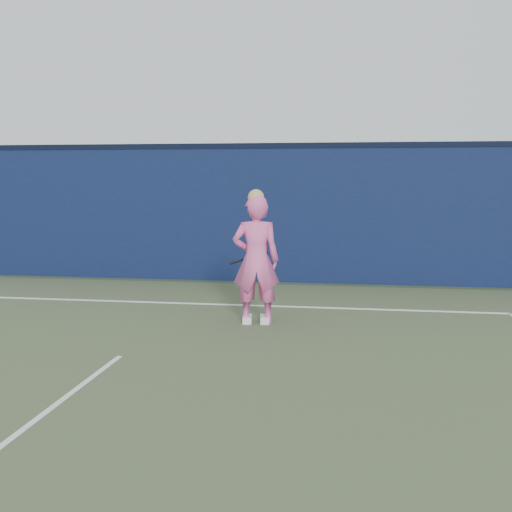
# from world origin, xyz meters

# --- Properties ---
(ground) EXTENTS (80.00, 80.00, 0.00)m
(ground) POSITION_xyz_m (0.00, 0.00, 0.00)
(ground) COLOR #2D3C25
(ground) RESTS_ON ground
(backstop_wall) EXTENTS (24.00, 0.40, 2.50)m
(backstop_wall) POSITION_xyz_m (0.00, 6.50, 1.25)
(backstop_wall) COLOR #0D163A
(backstop_wall) RESTS_ON ground
(wall_cap) EXTENTS (24.00, 0.42, 0.10)m
(wall_cap) POSITION_xyz_m (0.00, 6.50, 2.55)
(wall_cap) COLOR black
(wall_cap) RESTS_ON backstop_wall
(player) EXTENTS (0.68, 0.50, 1.82)m
(player) POSITION_xyz_m (1.23, 2.89, 0.88)
(player) COLOR pink
(player) RESTS_ON ground
(racket) EXTENTS (0.56, 0.19, 0.30)m
(racket) POSITION_xyz_m (1.17, 3.33, 0.86)
(racket) COLOR black
(racket) RESTS_ON ground
(court_lines) EXTENTS (11.00, 12.04, 0.01)m
(court_lines) POSITION_xyz_m (0.00, -0.33, 0.01)
(court_lines) COLOR white
(court_lines) RESTS_ON court_surface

